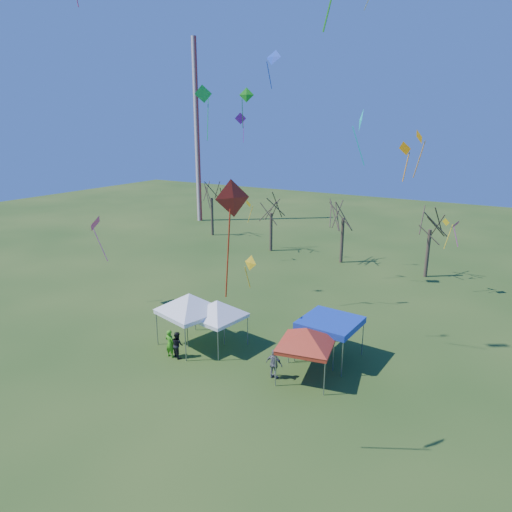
# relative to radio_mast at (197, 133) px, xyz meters

# --- Properties ---
(ground) EXTENTS (140.00, 140.00, 0.00)m
(ground) POSITION_rel_radio_mast_xyz_m (28.00, -34.00, -12.50)
(ground) COLOR #214315
(ground) RESTS_ON ground
(radio_mast) EXTENTS (0.70, 0.70, 25.00)m
(radio_mast) POSITION_rel_radio_mast_xyz_m (0.00, 0.00, 0.00)
(radio_mast) COLOR silver
(radio_mast) RESTS_ON ground
(tree_0) EXTENTS (3.83, 3.83, 8.44)m
(tree_0) POSITION_rel_radio_mast_xyz_m (7.15, -6.62, -6.01)
(tree_0) COLOR #3D2D21
(tree_0) RESTS_ON ground
(tree_1) EXTENTS (3.42, 3.42, 7.54)m
(tree_1) POSITION_rel_radio_mast_xyz_m (17.23, -9.35, -6.71)
(tree_1) COLOR #3D2D21
(tree_1) RESTS_ON ground
(tree_2) EXTENTS (3.71, 3.71, 8.18)m
(tree_2) POSITION_rel_radio_mast_xyz_m (25.63, -9.62, -6.21)
(tree_2) COLOR #3D2D21
(tree_2) RESTS_ON ground
(tree_3) EXTENTS (3.59, 3.59, 7.91)m
(tree_3) POSITION_rel_radio_mast_xyz_m (34.03, -9.96, -6.42)
(tree_3) COLOR #3D2D21
(tree_3) RESTS_ON ground
(tent_white_west) EXTENTS (4.45, 4.45, 4.05)m
(tent_white_west) POSITION_rel_radio_mast_xyz_m (23.92, -31.93, -9.23)
(tent_white_west) COLOR gray
(tent_white_west) RESTS_ON ground
(tent_white_mid) EXTENTS (4.04, 4.04, 3.60)m
(tent_white_mid) POSITION_rel_radio_mast_xyz_m (25.52, -31.20, -9.59)
(tent_white_mid) COLOR gray
(tent_white_mid) RESTS_ON ground
(tent_red) EXTENTS (3.92, 3.92, 3.52)m
(tent_red) POSITION_rel_radio_mast_xyz_m (31.94, -31.86, -9.66)
(tent_red) COLOR gray
(tent_red) RESTS_ON ground
(tent_blue) EXTENTS (3.42, 3.42, 2.54)m
(tent_blue) POSITION_rel_radio_mast_xyz_m (32.21, -29.08, -10.17)
(tent_blue) COLOR gray
(tent_blue) RESTS_ON ground
(person_grey) EXTENTS (1.02, 0.43, 1.74)m
(person_grey) POSITION_rel_radio_mast_xyz_m (30.46, -32.76, -11.63)
(person_grey) COLOR slate
(person_grey) RESTS_ON ground
(person_green) EXTENTS (0.64, 0.42, 1.76)m
(person_green) POSITION_rel_radio_mast_xyz_m (23.86, -33.84, -11.62)
(person_green) COLOR #40A21A
(person_green) RESTS_ON ground
(person_dark) EXTENTS (0.97, 0.87, 1.65)m
(person_dark) POSITION_rel_radio_mast_xyz_m (24.26, -33.64, -11.67)
(person_dark) COLOR black
(person_dark) RESTS_ON ground
(kite_19) EXTENTS (0.76, 0.98, 2.28)m
(kite_19) POSITION_rel_radio_mast_xyz_m (36.57, -13.82, -6.56)
(kite_19) COLOR #CD2D98
(kite_19) RESTS_ON ground
(kite_13) EXTENTS (0.99, 0.83, 2.27)m
(kite_13) POSITION_rel_radio_mast_xyz_m (17.23, -14.03, -6.55)
(kite_13) COLOR yellow
(kite_13) RESTS_ON ground
(kite_18) EXTENTS (0.93, 0.75, 2.19)m
(kite_18) POSITION_rel_radio_mast_xyz_m (35.08, -26.56, -0.16)
(kite_18) COLOR orange
(kite_18) RESTS_ON ground
(kite_8) EXTENTS (1.33, 0.90, 3.66)m
(kite_8) POSITION_rel_radio_mast_xyz_m (21.49, -26.61, 3.08)
(kite_8) COLOR green
(kite_8) RESTS_ON ground
(kite_5) EXTENTS (0.96, 1.35, 4.49)m
(kite_5) POSITION_rel_radio_mast_xyz_m (32.17, -39.19, -1.45)
(kite_5) COLOR red
(kite_5) RESTS_ON ground
(kite_2) EXTENTS (1.15, 0.79, 2.79)m
(kite_2) POSITION_rel_radio_mast_xyz_m (16.51, -14.28, 1.67)
(kite_2) COLOR purple
(kite_2) RESTS_ON ground
(kite_1) EXTENTS (0.93, 0.51, 2.08)m
(kite_1) POSITION_rel_radio_mast_xyz_m (28.06, -31.39, -6.54)
(kite_1) COLOR gold
(kite_1) RESTS_ON ground
(kite_17) EXTENTS (0.85, 0.99, 2.76)m
(kite_17) POSITION_rel_radio_mast_xyz_m (35.36, -24.51, 0.40)
(kite_17) COLOR orange
(kite_17) RESTS_ON ground
(kite_14) EXTENTS (1.34, 1.65, 3.74)m
(kite_14) POSITION_rel_radio_mast_xyz_m (13.77, -30.25, -5.96)
(kite_14) COLOR #F2359F
(kite_14) RESTS_ON ground
(kite_27) EXTENTS (0.69, 0.98, 2.41)m
(kite_27) POSITION_rel_radio_mast_xyz_m (34.59, -32.94, 1.26)
(kite_27) COLOR #0DCFC1
(kite_27) RESTS_ON ground
(kite_24) EXTENTS (1.03, 0.77, 2.67)m
(kite_24) POSITION_rel_radio_mast_xyz_m (23.95, -25.12, 3.01)
(kite_24) COLOR #1FA218
(kite_24) RESTS_ON ground
(kite_11) EXTENTS (1.33, 0.80, 2.83)m
(kite_11) POSITION_rel_radio_mast_xyz_m (23.13, -19.90, 6.03)
(kite_11) COLOR #123ABF
(kite_11) RESTS_ON ground
(kite_22) EXTENTS (0.91, 0.82, 2.51)m
(kite_22) POSITION_rel_radio_mast_xyz_m (35.81, -13.42, -6.62)
(kite_22) COLOR yellow
(kite_22) RESTS_ON ground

